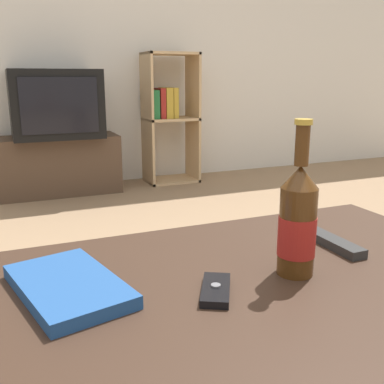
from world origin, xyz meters
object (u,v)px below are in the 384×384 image
(bookshelf, at_px, (168,114))
(cell_phone, at_px, (216,290))
(television, at_px, (54,103))
(beer_bottle, at_px, (298,222))
(tv_stand, at_px, (59,165))
(table_book, at_px, (68,286))
(remote_control, at_px, (330,241))

(bookshelf, xyz_separation_m, cell_phone, (-0.94, -2.83, -0.07))
(television, distance_m, beer_bottle, 2.77)
(tv_stand, height_order, beer_bottle, beer_bottle)
(beer_bottle, height_order, cell_phone, beer_bottle)
(table_book, bearing_deg, remote_control, -12.76)
(table_book, bearing_deg, tv_stand, 70.76)
(tv_stand, distance_m, cell_phone, 2.80)
(remote_control, bearing_deg, cell_phone, -162.10)
(cell_phone, relative_size, table_book, 0.43)
(tv_stand, relative_size, beer_bottle, 2.94)
(beer_bottle, relative_size, cell_phone, 2.40)
(remote_control, bearing_deg, beer_bottle, -150.10)
(bookshelf, height_order, cell_phone, bookshelf)
(remote_control, relative_size, table_book, 0.66)
(table_book, bearing_deg, television, 70.75)
(television, bearing_deg, cell_phone, -90.99)
(bookshelf, relative_size, cell_phone, 8.48)
(bookshelf, distance_m, remote_control, 2.79)
(bookshelf, relative_size, table_book, 3.62)
(bookshelf, height_order, table_book, bookshelf)
(beer_bottle, bearing_deg, bookshelf, 74.88)
(tv_stand, xyz_separation_m, cell_phone, (-0.05, -2.79, 0.28))
(tv_stand, height_order, table_book, table_book)
(beer_bottle, relative_size, table_book, 1.03)
(television, xyz_separation_m, bookshelf, (0.89, 0.05, -0.11))
(television, height_order, cell_phone, television)
(beer_bottle, distance_m, cell_phone, 0.20)
(bookshelf, bearing_deg, remote_control, -102.41)
(table_book, bearing_deg, cell_phone, -37.07)
(bookshelf, bearing_deg, cell_phone, -108.32)
(television, relative_size, remote_control, 3.26)
(television, height_order, table_book, television)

